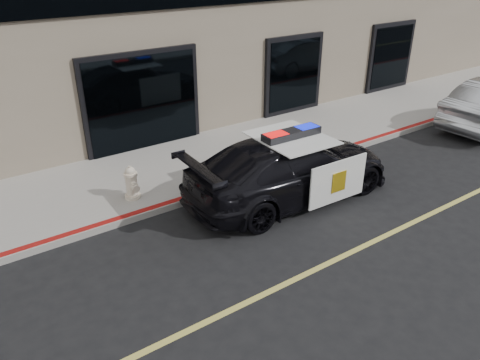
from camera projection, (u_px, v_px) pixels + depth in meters
ground at (347, 254)px, 9.08m from camera, size 120.00×120.00×0.00m
sidewalk_n at (207, 160)px, 12.90m from camera, size 60.00×3.50×0.15m
police_car at (290, 168)px, 10.83m from camera, size 2.53×5.29×1.69m
fire_hydrant at (132, 183)px, 10.64m from camera, size 0.36×0.50×0.80m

